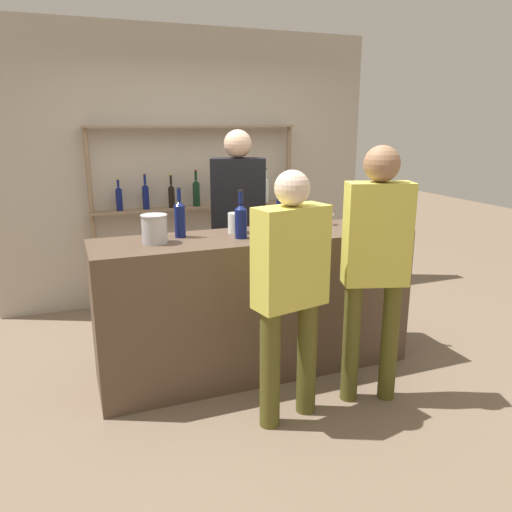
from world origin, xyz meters
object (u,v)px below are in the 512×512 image
Objects in this scene: counter_bottle_3 at (180,218)px; counter_bottle_5 at (377,212)px; counter_bottle_0 at (241,220)px; server_behind_counter at (238,216)px; ice_bucket at (154,229)px; wine_glass at (330,211)px; customer_center at (290,281)px; counter_bottle_2 at (376,207)px; counter_bottle_1 at (278,221)px; customer_right at (376,255)px; counter_bottle_4 at (296,221)px; cork_jar at (236,223)px.

counter_bottle_3 is 1.49m from counter_bottle_5.
server_behind_counter reaches higher than counter_bottle_0.
server_behind_counter is at bearing 41.34° from ice_bucket.
counter_bottle_5 is at bearing -48.30° from wine_glass.
counter_bottle_2 is at bearing -67.52° from customer_center.
counter_bottle_5 is (0.83, 0.03, 0.00)m from counter_bottle_1.
counter_bottle_2 is 0.91m from customer_right.
counter_bottle_3 reaches higher than counter_bottle_4.
counter_bottle_4 is 0.63m from customer_right.
customer_center is (0.09, -0.65, -0.27)m from counter_bottle_0.
counter_bottle_3 is at bearing 177.81° from counter_bottle_2.
ice_bucket is 0.11× the size of customer_right.
counter_bottle_5 reaches higher than counter_bottle_0.
counter_bottle_3 is at bearing 178.95° from cork_jar.
customer_center reaches higher than counter_bottle_5.
cork_jar is at bearing -7.53° from customer_center.
customer_right is at bearing -46.77° from counter_bottle_1.
customer_right is (1.11, -0.81, -0.18)m from counter_bottle_3.
server_behind_counter is at bearing 87.90° from counter_bottle_1.
customer_right is (1.31, -0.70, -0.14)m from ice_bucket.
wine_glass is 1.14m from customer_center.
counter_bottle_4 is 0.90× the size of counter_bottle_5.
counter_bottle_2 is 0.19× the size of customer_right.
customer_center is (-0.62, -0.02, -0.10)m from customer_right.
server_behind_counter is (0.27, 0.83, -0.14)m from counter_bottle_0.
counter_bottle_3 reaches higher than wine_glass.
customer_center is at bearing 12.57° from server_behind_counter.
counter_bottle_5 reaches higher than counter_bottle_1.
counter_bottle_2 is at bearing 1.66° from ice_bucket.
counter_bottle_2 is 0.39m from wine_glass.
counter_bottle_0 is 0.89m from server_behind_counter.
counter_bottle_5 reaches higher than cork_jar.
server_behind_counter reaches higher than counter_bottle_1.
server_behind_counter is (0.25, 0.66, -0.08)m from cork_jar.
counter_bottle_2 is 1.81m from ice_bucket.
counter_bottle_5 is 1.08m from cork_jar.
counter_bottle_3 is at bearing -26.15° from server_behind_counter.
counter_bottle_3 reaches higher than counter_bottle_5.
counter_bottle_3 is 0.94m from server_behind_counter.
customer_right is (-0.50, -0.75, -0.17)m from counter_bottle_2.
counter_bottle_1 is at bearing -27.56° from customer_center.
counter_bottle_0 is 1.10× the size of counter_bottle_4.
ice_bucket reaches higher than wine_glass.
counter_bottle_3 is 0.43m from cork_jar.
counter_bottle_5 reaches higher than counter_bottle_4.
wine_glass reaches higher than cork_jar.
counter_bottle_3 is 1.22m from wine_glass.
counter_bottle_1 reaches higher than ice_bucket.
customer_center is at bearing -150.54° from counter_bottle_5.
counter_bottle_1 is 0.20× the size of customer_right.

